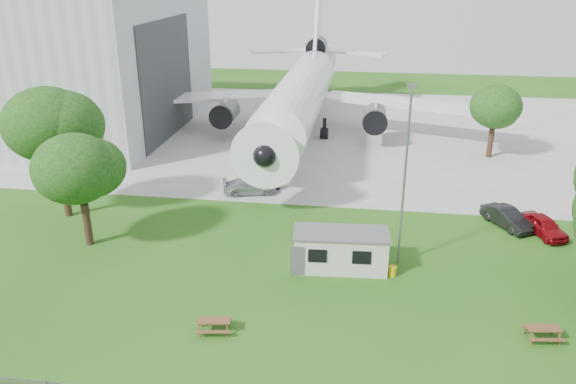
# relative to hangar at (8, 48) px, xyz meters

# --- Properties ---
(ground) EXTENTS (160.00, 160.00, 0.00)m
(ground) POSITION_rel_hangar_xyz_m (37.97, -36.00, -9.41)
(ground) COLOR #397220
(concrete_apron) EXTENTS (120.00, 46.00, 0.03)m
(concrete_apron) POSITION_rel_hangar_xyz_m (37.97, 2.00, -9.39)
(concrete_apron) COLOR #B7B7B2
(concrete_apron) RESTS_ON ground
(hangar) EXTENTS (43.00, 31.00, 18.55)m
(hangar) POSITION_rel_hangar_xyz_m (0.00, 0.00, 0.00)
(hangar) COLOR #B2B7BC
(hangar) RESTS_ON ground
(airliner) EXTENTS (46.36, 47.73, 17.69)m
(airliner) POSITION_rel_hangar_xyz_m (35.97, -0.14, -4.14)
(airliner) COLOR white
(airliner) RESTS_ON ground
(site_cabin) EXTENTS (6.83, 3.08, 2.62)m
(site_cabin) POSITION_rel_hangar_xyz_m (42.38, -31.00, -8.09)
(site_cabin) COLOR beige
(site_cabin) RESTS_ON ground
(picnic_west) EXTENTS (2.00, 1.75, 0.76)m
(picnic_west) POSITION_rel_hangar_xyz_m (35.94, -39.06, -9.41)
(picnic_west) COLOR brown
(picnic_west) RESTS_ON ground
(picnic_east) EXTENTS (1.98, 1.73, 0.76)m
(picnic_east) POSITION_rel_hangar_xyz_m (53.53, -37.21, -9.41)
(picnic_east) COLOR brown
(picnic_east) RESTS_ON ground
(lamp_mast) EXTENTS (0.16, 0.16, 12.00)m
(lamp_mast) POSITION_rel_hangar_xyz_m (46.17, -29.80, -3.41)
(lamp_mast) COLOR slate
(lamp_mast) RESTS_ON ground
(tree_west_big) EXTENTS (7.26, 7.26, 10.84)m
(tree_west_big) POSITION_rel_hangar_xyz_m (20.25, -25.67, -2.21)
(tree_west_big) COLOR #382619
(tree_west_big) RESTS_ON ground
(tree_west_small) EXTENTS (5.84, 5.84, 8.28)m
(tree_west_small) POSITION_rel_hangar_xyz_m (24.27, -30.16, -4.07)
(tree_west_small) COLOR #382619
(tree_west_small) RESTS_ON ground
(tree_far_apron) EXTENTS (5.32, 5.32, 7.96)m
(tree_far_apron) POSITION_rel_hangar_xyz_m (56.44, -5.44, -4.13)
(tree_far_apron) COLOR #382619
(tree_far_apron) RESTS_ON ground
(car_ne_hatch) EXTENTS (3.10, 4.55, 1.44)m
(car_ne_hatch) POSITION_rel_hangar_xyz_m (57.05, -23.91, -8.69)
(car_ne_hatch) COLOR maroon
(car_ne_hatch) RESTS_ON ground
(car_ne_sedan) EXTENTS (3.55, 4.61, 1.46)m
(car_ne_sedan) POSITION_rel_hangar_xyz_m (54.61, -22.78, -8.68)
(car_ne_sedan) COLOR black
(car_ne_sedan) RESTS_ON ground
(car_apron_van) EXTENTS (4.98, 3.00, 1.35)m
(car_apron_van) POSITION_rel_hangar_xyz_m (33.73, -19.03, -8.73)
(car_apron_van) COLOR #A6A7AC
(car_apron_van) RESTS_ON ground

